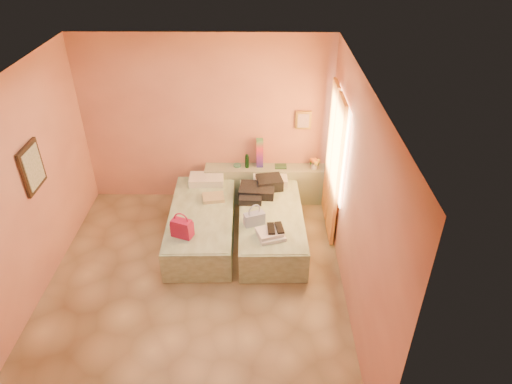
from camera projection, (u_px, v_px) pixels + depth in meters
ground at (195, 285)px, 6.18m from camera, size 4.50×4.50×0.00m
room_walls at (207, 149)px, 5.68m from camera, size 4.02×4.51×2.81m
headboard_ledge at (266, 184)px, 7.75m from camera, size 2.05×0.30×0.65m
bed_left at (202, 224)px, 6.92m from camera, size 0.96×2.02×0.50m
bed_right at (271, 225)px, 6.91m from camera, size 0.96×2.02×0.50m
water_bottle at (247, 161)px, 7.52m from camera, size 0.08×0.08×0.23m
rainbow_box at (260, 153)px, 7.48m from camera, size 0.12×0.12×0.49m
small_dish at (237, 165)px, 7.60m from camera, size 0.17×0.17×0.03m
green_book at (281, 166)px, 7.58m from camera, size 0.20×0.14×0.03m
flower_vase at (315, 162)px, 7.47m from camera, size 0.19×0.19×0.24m
magenta_handbag at (182, 228)px, 6.22m from camera, size 0.32×0.25×0.27m
khaki_garment at (213, 198)px, 7.04m from camera, size 0.37×0.32×0.06m
clothes_pile at (260, 189)px, 7.13m from camera, size 0.62×0.62×0.18m
blue_handbag at (254, 219)px, 6.46m from camera, size 0.32×0.22×0.19m
towel_stack at (271, 234)px, 6.23m from camera, size 0.42×0.39×0.10m
sandal_pair at (275, 229)px, 6.24m from camera, size 0.21×0.27×0.03m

